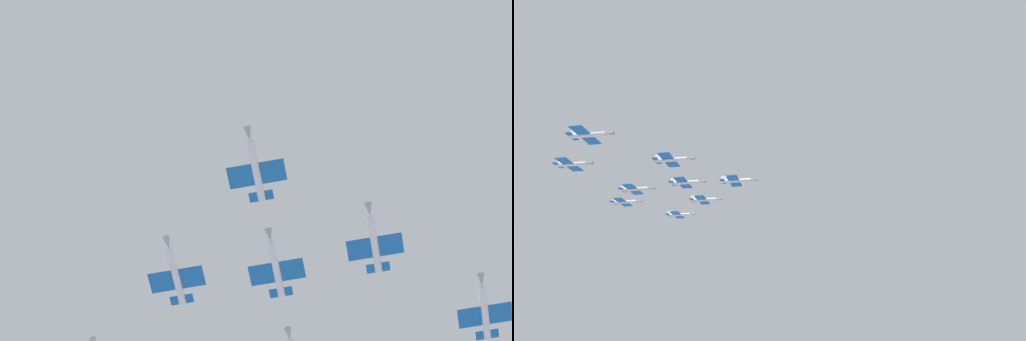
# 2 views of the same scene
# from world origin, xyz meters

# --- Properties ---
(jet_lead) EXTENTS (12.96, 9.31, 2.73)m
(jet_lead) POSITION_xyz_m (-8.85, 0.26, 143.76)
(jet_lead) COLOR white
(jet_port_inner) EXTENTS (12.96, 9.31, 2.73)m
(jet_port_inner) POSITION_xyz_m (-25.72, 16.95, 144.23)
(jet_port_inner) COLOR white
(jet_starboard_inner) EXTENTS (12.96, 9.31, 2.73)m
(jet_starboard_inner) POSITION_xyz_m (-25.54, -16.60, 144.20)
(jet_starboard_inner) COLOR white
(jet_port_outer) EXTENTS (12.96, 9.31, 2.73)m
(jet_port_outer) POSITION_xyz_m (-27.31, 0.16, 144.19)
(jet_port_outer) COLOR white
(jet_starboard_outer) EXTENTS (12.96, 9.31, 2.73)m
(jet_starboard_outer) POSITION_xyz_m (-42.59, 33.63, 144.59)
(jet_starboard_outer) COLOR white
(jet_center_rear) EXTENTS (12.96, 9.31, 2.73)m
(jet_center_rear) POSITION_xyz_m (-42.22, -33.47, 144.00)
(jet_center_rear) COLOR white
(jet_port_trail) EXTENTS (12.96, 9.31, 2.73)m
(jet_port_trail) POSITION_xyz_m (-45.76, 0.06, 142.69)
(jet_port_trail) COLOR white
(jet_starboard_trail) EXTENTS (12.96, 9.31, 2.73)m
(jet_starboard_trail) POSITION_xyz_m (-59.27, 16.77, 145.00)
(jet_starboard_trail) COLOR white
(jet_tail_end) EXTENTS (12.96, 9.31, 2.73)m
(jet_tail_end) POSITION_xyz_m (-59.09, -16.78, 144.92)
(jet_tail_end) COLOR white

